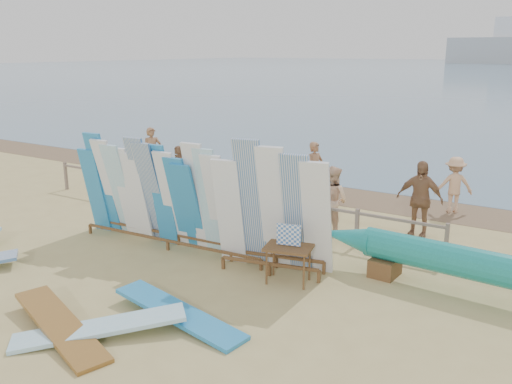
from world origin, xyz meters
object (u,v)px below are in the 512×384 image
Objects in this scene: beach_chair_left at (250,205)px; beachgoer_8 at (332,200)px; main_surfboard_rack at (172,199)px; beachgoer_9 at (454,185)px; beachgoer_10 at (419,199)px; beachgoer_6 at (284,187)px; beach_chair_right at (283,212)px; beachgoer_2 at (185,170)px; outrigger_canoe at (482,268)px; beachgoer_1 at (152,152)px; vendor_table at (288,263)px; beachgoer_7 at (315,170)px; flat_board_b at (101,336)px; stroller at (269,201)px; beachgoer_4 at (180,174)px; flat_board_d at (179,320)px; side_surfboard_rack at (273,213)px; flat_board_c at (61,333)px.

beachgoer_8 is at bearing 4.12° from beach_chair_left.
main_surfboard_rack is 7.93m from beachgoer_9.
beachgoer_6 is at bearing -173.66° from beachgoer_10.
beachgoer_2 is (-4.03, 0.89, 0.52)m from beach_chair_right.
beachgoer_1 is (-11.82, 4.31, 0.27)m from outrigger_canoe.
beachgoer_7 reaches higher than vendor_table.
flat_board_b is at bearing -88.64° from beach_chair_right.
vendor_table is 0.44× the size of flat_board_b.
stroller is at bearing 74.39° from main_surfboard_rack.
beachgoer_10 is at bearing 134.24° from beachgoer_4.
flat_board_d is at bearing -153.14° from beachgoer_7.
outrigger_canoe is 7.34m from beachgoer_7.
outrigger_canoe is at bearing -10.21° from beach_chair_left.
side_surfboard_rack is 1.60× the size of beachgoer_7.
outrigger_canoe is at bearing -57.21° from beachgoer_10.
outrigger_canoe is 5.91m from beachgoer_6.
side_surfboard_rack reaches higher than main_surfboard_rack.
stroller reaches higher than flat_board_d.
stroller reaches higher than flat_board_c.
beachgoer_6 is (0.08, 7.24, 0.88)m from flat_board_c.
outrigger_canoe is 6.21m from stroller.
flat_board_d is at bearing -59.58° from beach_chair_left.
side_surfboard_rack reaches higher than flat_board_d.
beachgoer_10 is 1.08× the size of beachgoer_7.
outrigger_canoe is 9.82m from beachgoer_2.
beachgoer_4 is at bearing -73.11° from beachgoer_2.
beachgoer_8 is (2.65, 2.90, -0.32)m from main_surfboard_rack.
flat_board_b is 3.15× the size of beach_chair_right.
beach_chair_right is 0.49× the size of beachgoer_7.
beachgoer_8 is (0.01, 2.90, -0.41)m from side_surfboard_rack.
side_surfboard_rack reaches higher than beachgoer_7.
flat_board_c is at bearing -93.69° from beach_chair_right.
stroller is at bearing -137.13° from beachgoer_6.
main_surfboard_rack reaches higher than flat_board_b.
vendor_table is 1.39× the size of beach_chair_right.
outrigger_canoe is 3.53m from vendor_table.
flat_board_d is 6.09m from beachgoer_6.
stroller is (-0.30, 7.11, 0.47)m from flat_board_c.
main_surfboard_rack is at bearing -113.29° from beach_chair_right.
beachgoer_10 is 1.22× the size of beachgoer_2.
side_surfboard_rack is 1.03× the size of flat_board_b.
vendor_table is 2.50m from flat_board_d.
vendor_table reaches higher than stroller.
flat_board_d is at bearing 48.64° from beachgoer_9.
flat_board_c is at bearing -81.32° from stroller.
beachgoer_9 is 0.89× the size of beachgoer_6.
beachgoer_4 reaches higher than beachgoer_8.
beachgoer_7 is (0.16, 2.47, 0.40)m from stroller.
flat_board_b is 1.72× the size of beachgoer_9.
flat_board_c is 2.31× the size of stroller.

